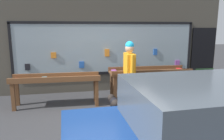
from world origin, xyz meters
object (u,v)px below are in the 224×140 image
(display_table_left, at_px, (56,81))
(parked_car, at_px, (210,130))
(display_table_right, at_px, (149,74))
(small_dog, at_px, (114,101))
(person_browsing, at_px, (129,69))
(sandwich_board_sign, at_px, (206,84))

(display_table_left, height_order, parked_car, parked_car)
(display_table_right, bearing_deg, display_table_left, -179.91)
(small_dog, bearing_deg, display_table_right, -66.00)
(small_dog, distance_m, parked_car, 2.81)
(display_table_right, height_order, person_browsing, person_browsing)
(small_dog, height_order, parked_car, parked_car)
(display_table_right, bearing_deg, small_dog, -147.18)
(person_browsing, xyz_separation_m, small_dog, (-0.47, -0.27, -0.76))
(small_dog, relative_size, sandwich_board_sign, 0.68)
(display_table_left, xyz_separation_m, sandwich_board_sign, (4.37, -0.21, -0.24))
(display_table_left, height_order, person_browsing, person_browsing)
(display_table_left, xyz_separation_m, display_table_right, (2.64, 0.00, 0.08))
(display_table_left, bearing_deg, parked_car, -57.37)
(small_dog, relative_size, parked_car, 0.15)
(display_table_right, relative_size, person_browsing, 1.33)
(person_browsing, distance_m, sandwich_board_sign, 2.57)
(sandwich_board_sign, bearing_deg, person_browsing, -171.89)
(display_table_right, relative_size, sandwich_board_sign, 2.68)
(parked_car, bearing_deg, person_browsing, 94.87)
(display_table_left, distance_m, display_table_right, 2.64)
(person_browsing, height_order, sandwich_board_sign, person_browsing)
(person_browsing, bearing_deg, sandwich_board_sign, -80.89)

